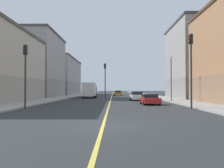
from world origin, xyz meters
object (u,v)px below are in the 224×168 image
building_right_midblock (32,66)px  street_lamp_left_near (171,73)px  car_white (137,96)px  car_red (150,99)px  building_right_distant (58,77)px  traffic_light_left_near (191,61)px  traffic_light_median_far (105,76)px  traffic_light_right_near (25,67)px  box_truck (90,90)px  building_left_mid (203,61)px  car_orange (118,93)px

building_right_midblock → street_lamp_left_near: size_ratio=2.71×
car_white → car_red: bearing=-86.8°
building_right_distant → traffic_light_left_near: size_ratio=3.84×
building_right_distant → car_white: building_right_distant is taller
building_right_midblock → traffic_light_median_far: size_ratio=2.80×
traffic_light_right_near → car_white: size_ratio=1.33×
traffic_light_right_near → building_right_distant: bearing=100.3°
car_red → car_white: bearing=93.2°
building_right_midblock → traffic_light_left_near: (25.23, -31.09, -2.65)m
traffic_light_median_far → box_truck: (-3.31, 6.68, -2.38)m
traffic_light_left_near → building_left_mid: bearing=67.4°
traffic_light_median_far → car_red: (5.70, -12.92, -3.37)m
building_right_midblock → building_left_mid: bearing=-11.1°
building_left_mid → traffic_light_median_far: 19.58m
car_red → traffic_light_right_near: bearing=-153.6°
street_lamp_left_near → box_truck: street_lamp_left_near is taller
building_left_mid → traffic_light_left_near: 26.33m
building_left_mid → building_right_midblock: (-35.31, 6.92, -0.16)m
car_white → street_lamp_left_near: bearing=-44.3°
building_right_distant → car_orange: building_right_distant is taller
traffic_light_left_near → street_lamp_left_near: size_ratio=1.07×
building_left_mid → car_red: (-12.93, -18.03, -6.55)m
building_right_midblock → traffic_light_right_near: building_right_midblock is taller
traffic_light_left_near → street_lamp_left_near: (1.01, 11.85, -0.29)m
street_lamp_left_near → car_red: (-3.87, -5.72, -3.45)m
car_red → box_truck: bearing=114.7°
car_white → car_orange: car_white is taller
building_right_distant → box_truck: building_right_distant is taller
building_left_mid → box_truck: bearing=175.9°
building_left_mid → building_right_distant: building_left_mid is taller
building_right_midblock → car_white: building_right_midblock is taller
building_right_distant → traffic_light_left_near: (25.23, -55.54, -1.43)m
building_left_mid → car_white: 16.97m
car_red → car_orange: (-3.03, 38.19, 0.04)m
car_white → building_right_distant: bearing=119.0°
car_white → traffic_light_right_near: bearing=-126.0°
traffic_light_left_near → car_red: (-2.85, 6.13, -3.74)m
building_left_mid → car_orange: size_ratio=3.96×
building_right_distant → traffic_light_right_near: bearing=-79.7°
building_right_distant → traffic_light_left_near: building_right_distant is taller
building_right_midblock → traffic_light_left_near: bearing=-50.9°
building_right_midblock → car_red: size_ratio=4.21×
street_lamp_left_near → car_white: (-4.43, 4.32, -3.40)m
traffic_light_left_near → traffic_light_median_far: traffic_light_left_near is taller
building_left_mid → building_right_distant: (-35.31, 31.38, -1.38)m
traffic_light_median_far → car_white: traffic_light_median_far is taller
traffic_light_right_near → car_red: (12.33, 6.13, -3.19)m
building_right_distant → traffic_light_median_far: 40.16m
traffic_light_left_near → car_orange: (-5.88, 44.32, -3.70)m
traffic_light_left_near → building_right_midblock: bearing=129.1°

